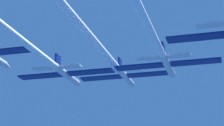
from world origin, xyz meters
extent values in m
cylinder|color=silver|center=(-0.50, -0.35, 0.88)|extent=(1.37, 12.50, 1.37)
cone|color=silver|center=(-0.50, 7.27, 0.88)|extent=(1.35, 2.75, 1.35)
ellipsoid|color=black|center=(-0.50, 2.40, 1.47)|extent=(0.96, 2.50, 0.69)
cube|color=navy|center=(-5.93, -0.97, 0.88)|extent=(9.50, 2.75, 0.30)
cube|color=navy|center=(4.94, -0.97, 0.88)|extent=(9.50, 2.75, 0.30)
cube|color=navy|center=(-0.50, -5.35, 2.57)|extent=(0.36, 2.25, 2.00)
cube|color=silver|center=(-3.32, -5.60, 0.88)|extent=(4.27, 1.65, 0.30)
cube|color=silver|center=(2.33, -5.60, 0.88)|extent=(4.27, 1.65, 0.30)
cylinder|color=white|center=(-0.50, -24.34, 0.88)|extent=(1.24, 35.48, 1.24)
cylinder|color=silver|center=(-10.45, -11.08, -0.99)|extent=(1.37, 12.50, 1.37)
cone|color=silver|center=(-10.45, -3.46, -0.99)|extent=(1.35, 2.75, 1.35)
ellipsoid|color=black|center=(-10.45, -8.33, -0.41)|extent=(0.96, 2.50, 0.69)
cube|color=navy|center=(-15.88, -11.71, -0.99)|extent=(9.50, 2.75, 0.30)
cube|color=navy|center=(-5.01, -11.71, -0.99)|extent=(9.50, 2.75, 0.30)
cube|color=navy|center=(-10.45, -16.08, 0.69)|extent=(0.36, 2.25, 2.00)
cube|color=silver|center=(-13.27, -16.33, -0.99)|extent=(4.27, 1.65, 0.30)
cube|color=silver|center=(-7.62, -16.33, -0.99)|extent=(4.27, 1.65, 0.30)
cylinder|color=white|center=(-10.45, -35.97, -0.99)|extent=(1.24, 37.27, 1.24)
cylinder|color=silver|center=(10.62, -11.57, -0.88)|extent=(1.37, 12.50, 1.37)
cone|color=silver|center=(10.62, -3.95, -0.88)|extent=(1.35, 2.75, 1.35)
ellipsoid|color=black|center=(10.62, -8.82, -0.30)|extent=(0.96, 2.50, 0.69)
cube|color=navy|center=(5.19, -12.20, -0.88)|extent=(9.50, 2.75, 0.30)
cube|color=navy|center=(16.06, -12.20, -0.88)|extent=(9.50, 2.75, 0.30)
cube|color=navy|center=(10.62, -16.57, 0.81)|extent=(0.36, 2.25, 2.00)
cube|color=silver|center=(7.80, -16.82, -0.88)|extent=(4.27, 1.65, 0.30)
cube|color=silver|center=(13.45, -16.82, -0.88)|extent=(4.27, 1.65, 0.30)
cylinder|color=white|center=(10.62, -35.87, -0.88)|extent=(1.24, 36.09, 1.24)
cone|color=silver|center=(-21.87, -15.13, 0.59)|extent=(1.35, 2.75, 1.35)
cube|color=navy|center=(-16.43, -23.37, 0.59)|extent=(9.50, 2.75, 0.30)
cube|color=navy|center=(17.05, -23.82, -0.46)|extent=(9.50, 2.75, 0.30)
cube|color=silver|center=(19.66, -28.45, -0.46)|extent=(4.27, 1.65, 0.30)
camera|label=1|loc=(21.27, -90.99, -26.73)|focal=69.26mm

